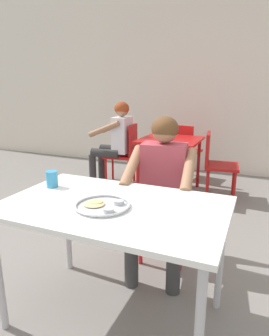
{
  "coord_description": "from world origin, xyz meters",
  "views": [
    {
      "loc": [
        0.82,
        -1.45,
        1.4
      ],
      "look_at": [
        0.11,
        0.22,
        0.91
      ],
      "focal_mm": 32.46,
      "sensor_mm": 36.0,
      "label": 1
    }
  ],
  "objects": [
    {
      "name": "chair_foreground",
      "position": [
        0.13,
        0.85,
        0.51
      ],
      "size": [
        0.45,
        0.46,
        0.88
      ],
      "color": "red",
      "rests_on": "ground"
    },
    {
      "name": "table_foreground",
      "position": [
        0.08,
        -0.03,
        0.68
      ],
      "size": [
        1.26,
        0.79,
        0.76
      ],
      "color": "white",
      "rests_on": "ground"
    },
    {
      "name": "chair_red_left",
      "position": [
        -0.96,
        2.43,
        0.5
      ],
      "size": [
        0.48,
        0.47,
        0.88
      ],
      "color": "#B71414",
      "rests_on": "ground"
    },
    {
      "name": "drinking_cup",
      "position": [
        -0.42,
        0.08,
        0.82
      ],
      "size": [
        0.08,
        0.08,
        0.11
      ],
      "color": "#338CBF",
      "rests_on": "table_foreground"
    },
    {
      "name": "table_background_red",
      "position": [
        -0.29,
        2.36,
        0.63
      ],
      "size": [
        0.77,
        0.78,
        0.73
      ],
      "color": "#B71414",
      "rests_on": "ground"
    },
    {
      "name": "back_wall",
      "position": [
        0.0,
        3.66,
        1.7
      ],
      "size": [
        12.0,
        0.12,
        3.4
      ],
      "primitive_type": "cube",
      "color": "silver",
      "rests_on": "ground"
    },
    {
      "name": "thali_tray",
      "position": [
        0.05,
        -0.1,
        0.77
      ],
      "size": [
        0.31,
        0.31,
        0.03
      ],
      "color": "#B7BABF",
      "rests_on": "table_foreground"
    },
    {
      "name": "diner_foreground",
      "position": [
        0.16,
        0.62,
        0.71
      ],
      "size": [
        0.54,
        0.59,
        1.18
      ],
      "color": "#373737",
      "rests_on": "ground"
    },
    {
      "name": "ground_plane",
      "position": [
        0.0,
        0.0,
        -0.03
      ],
      "size": [
        12.0,
        12.0,
        0.05
      ],
      "primitive_type": "cube",
      "color": "slate"
    },
    {
      "name": "patron_background",
      "position": [
        -1.08,
        2.35,
        0.71
      ],
      "size": [
        0.57,
        0.52,
        1.19
      ],
      "color": "#2B2B2B",
      "rests_on": "ground"
    },
    {
      "name": "chair_red_right",
      "position": [
        0.31,
        2.36,
        0.49
      ],
      "size": [
        0.46,
        0.48,
        0.84
      ],
      "color": "#A51513",
      "rests_on": "ground"
    },
    {
      "name": "chair_red_far",
      "position": [
        -0.26,
        2.98,
        0.49
      ],
      "size": [
        0.48,
        0.48,
        0.84
      ],
      "color": "red",
      "rests_on": "ground"
    }
  ]
}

